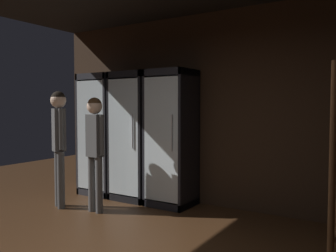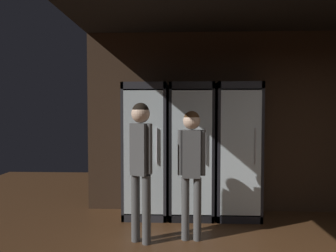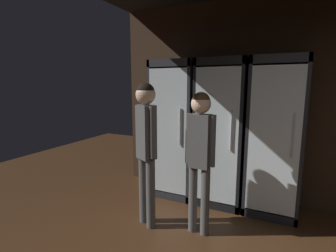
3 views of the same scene
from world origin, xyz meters
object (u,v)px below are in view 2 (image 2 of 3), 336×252
Objects in this scene: cooler_center at (236,152)px; cooler_left at (191,151)px; shopper_near at (192,159)px; cooler_far_left at (146,151)px; shopper_far at (141,155)px.

cooler_left is at bearing -179.82° from cooler_center.
shopper_near is at bearing -91.58° from cooler_left.
cooler_far_left is 0.67m from cooler_left.
cooler_far_left is at bearing 126.02° from shopper_near.
cooler_far_left is at bearing 92.81° from shopper_far.
cooler_far_left is 1.00× the size of cooler_center.
cooler_far_left and cooler_left have the same top height.
cooler_center reaches higher than shopper_far.
cooler_far_left reaches higher than shopper_far.
shopper_near is at bearing 9.34° from shopper_far.
shopper_far is (-1.30, -0.99, 0.08)m from cooler_center.
shopper_far is (-0.60, -0.10, 0.05)m from shopper_near.
cooler_far_left reaches higher than shopper_near.
cooler_left is 1.19× the size of shopper_far.
cooler_left is 0.89m from shopper_near.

